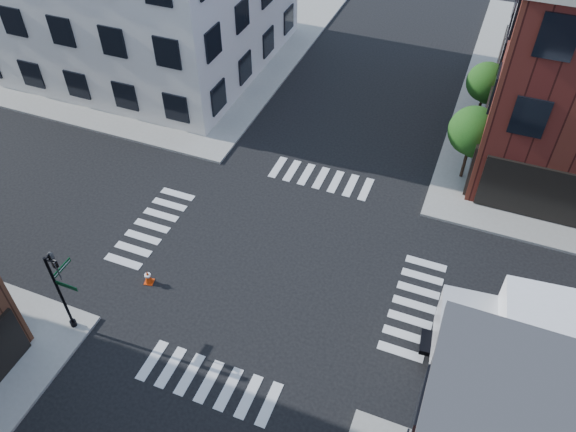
% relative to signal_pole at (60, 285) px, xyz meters
% --- Properties ---
extents(ground, '(120.00, 120.00, 0.00)m').
position_rel_signal_pole_xyz_m(ground, '(6.72, 6.68, -2.86)').
color(ground, black).
rests_on(ground, ground).
extents(sidewalk_nw, '(30.00, 30.00, 0.15)m').
position_rel_signal_pole_xyz_m(sidewalk_nw, '(-14.28, 27.68, -2.78)').
color(sidewalk_nw, gray).
rests_on(sidewalk_nw, ground).
extents(tree_near, '(2.69, 2.69, 4.49)m').
position_rel_signal_pole_xyz_m(tree_near, '(14.28, 16.65, 0.30)').
color(tree_near, black).
rests_on(tree_near, ground).
extents(tree_far, '(2.43, 2.43, 4.07)m').
position_rel_signal_pole_xyz_m(tree_far, '(14.28, 22.65, 0.02)').
color(tree_far, black).
rests_on(tree_far, ground).
extents(signal_pole, '(1.29, 1.24, 4.60)m').
position_rel_signal_pole_xyz_m(signal_pole, '(0.00, 0.00, 0.00)').
color(signal_pole, black).
rests_on(signal_pole, ground).
extents(box_truck, '(9.37, 3.67, 4.15)m').
position_rel_signal_pole_xyz_m(box_truck, '(19.49, 4.94, -0.70)').
color(box_truck, white).
rests_on(box_truck, ground).
extents(traffic_cone, '(0.51, 0.51, 0.79)m').
position_rel_signal_pole_xyz_m(traffic_cone, '(1.63, 3.32, -2.48)').
color(traffic_cone, red).
rests_on(traffic_cone, ground).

